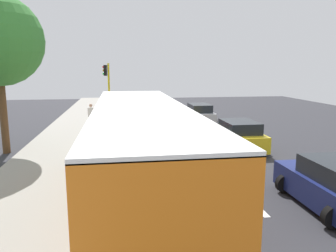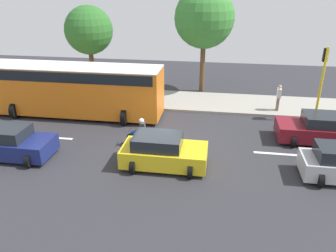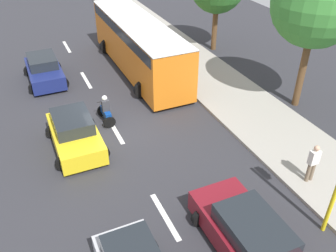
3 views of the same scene
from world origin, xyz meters
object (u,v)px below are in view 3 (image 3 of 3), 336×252
Objects in this scene: car_maroon at (247,234)px; motorcycle at (106,111)px; car_yellow_cab at (75,134)px; car_dark_blue at (44,70)px; pedestrian_near_signal at (313,162)px; city_bus at (138,42)px; street_tree_south at (318,2)px.

car_maroon is 2.84× the size of motorcycle.
car_dark_blue is at bearing 91.97° from car_yellow_cab.
pedestrian_near_signal is (7.91, -6.18, 0.35)m from car_yellow_cab.
pedestrian_near_signal reaches higher than car_dark_blue.
car_yellow_cab is 0.35× the size of city_bus.
city_bus reaches higher than car_maroon.
motorcycle is 9.79m from pedestrian_near_signal.
street_tree_south is (11.93, -8.40, 4.74)m from car_dark_blue.
motorcycle is 11.24m from street_tree_south.
car_maroon is at bearing -75.02° from car_dark_blue.
pedestrian_near_signal is (6.08, -7.66, 0.42)m from motorcycle.
city_bus reaches higher than pedestrian_near_signal.
pedestrian_near_signal is at bearing 21.84° from car_maroon.
car_maroon is at bearing -63.98° from car_yellow_cab.
motorcycle reaches higher than car_maroon.
car_maroon is 15.74m from car_dark_blue.
motorcycle is (1.83, 1.48, -0.07)m from car_yellow_cab.
street_tree_south reaches higher than motorcycle.
pedestrian_near_signal reaches higher than car_maroon.
city_bus reaches higher than car_dark_blue.
car_dark_blue is 15.84m from pedestrian_near_signal.
car_yellow_cab is at bearing 116.02° from car_maroon.
car_dark_blue is at bearing 171.98° from city_bus.
car_dark_blue is 0.51× the size of street_tree_south.
motorcycle is at bearing -70.59° from car_dark_blue.
car_dark_blue is 5.91m from city_bus.
street_tree_south is (11.68, -1.01, 4.74)m from car_yellow_cab.
car_dark_blue is 0.35× the size of city_bus.
street_tree_south is at bearing -35.16° from car_dark_blue.
city_bus is 6.51× the size of pedestrian_near_signal.
motorcycle reaches higher than car_dark_blue.
street_tree_south reaches higher than city_bus.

